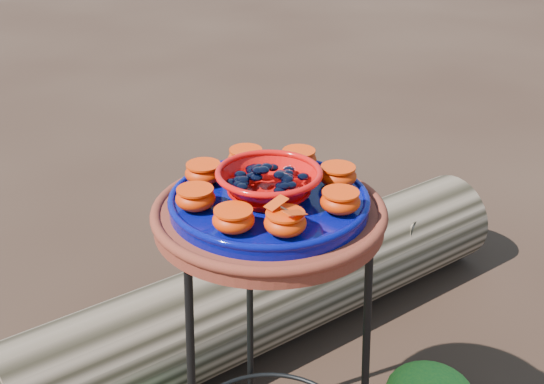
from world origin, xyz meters
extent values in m
cylinder|color=#5D2A14|center=(0.00, 0.00, 0.72)|extent=(0.44, 0.44, 0.04)
cylinder|color=#00063D|center=(0.00, 0.00, 0.75)|extent=(0.38, 0.38, 0.03)
ellipsoid|color=#B30E00|center=(0.00, -0.14, 0.78)|extent=(0.07, 0.07, 0.04)
ellipsoid|color=#B30E00|center=(0.11, -0.09, 0.78)|extent=(0.07, 0.07, 0.04)
ellipsoid|color=#B30E00|center=(0.14, 0.02, 0.78)|extent=(0.07, 0.07, 0.04)
ellipsoid|color=#B30E00|center=(0.09, 0.11, 0.78)|extent=(0.07, 0.07, 0.04)
ellipsoid|color=#B30E00|center=(-0.02, 0.14, 0.78)|extent=(0.07, 0.07, 0.04)
ellipsoid|color=#B30E00|center=(-0.11, 0.09, 0.78)|extent=(0.07, 0.07, 0.04)
ellipsoid|color=#B30E00|center=(-0.14, -0.02, 0.78)|extent=(0.07, 0.07, 0.04)
ellipsoid|color=#B30E00|center=(-0.09, -0.11, 0.78)|extent=(0.07, 0.07, 0.04)
ellipsoid|color=#196920|center=(-0.22, 0.55, 0.08)|extent=(0.31, 0.31, 0.16)
camera|label=1|loc=(-0.26, -1.11, 1.34)|focal=45.00mm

